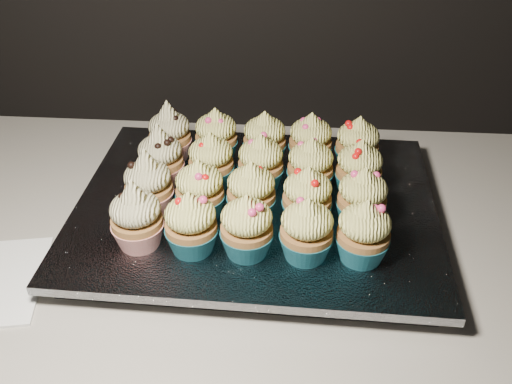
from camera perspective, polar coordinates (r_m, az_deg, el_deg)
worktop at (r=0.82m, az=-15.58°, el=-4.27°), size 2.44×0.64×0.04m
baking_tray at (r=0.78m, az=0.00°, el=-2.34°), size 0.45×0.35×0.02m
foil_lining at (r=0.77m, az=0.00°, el=-1.34°), size 0.49×0.39×0.01m
cupcake_0 at (r=0.69m, az=-11.88°, el=-2.52°), size 0.06×0.06×0.10m
cupcake_1 at (r=0.67m, az=-6.53°, el=-3.22°), size 0.06×0.06×0.08m
cupcake_2 at (r=0.66m, az=-0.94°, el=-3.55°), size 0.06×0.06×0.08m
cupcake_3 at (r=0.66m, az=5.08°, el=-3.88°), size 0.06×0.06×0.08m
cupcake_4 at (r=0.67m, az=10.71°, el=-4.03°), size 0.06×0.06×0.08m
cupcake_5 at (r=0.74m, az=-10.71°, el=0.71°), size 0.06×0.06×0.10m
cupcake_6 at (r=0.73m, az=-5.64°, el=0.16°), size 0.06×0.06×0.08m
cupcake_7 at (r=0.72m, az=-0.48°, el=-0.05°), size 0.06×0.06×0.08m
cupcake_8 at (r=0.71m, az=5.14°, el=-0.56°), size 0.06×0.06×0.08m
cupcake_9 at (r=0.72m, az=10.56°, el=-0.65°), size 0.06×0.06×0.08m
cupcake_10 at (r=0.79m, az=-9.51°, el=3.38°), size 0.06×0.06×0.10m
cupcake_11 at (r=0.78m, az=-4.51°, el=3.07°), size 0.06×0.06×0.08m
cupcake_12 at (r=0.78m, az=0.46°, el=2.87°), size 0.06×0.06×0.08m
cupcake_13 at (r=0.77m, az=5.45°, el=2.49°), size 0.06×0.06×0.08m
cupcake_14 at (r=0.78m, az=10.26°, el=2.23°), size 0.06×0.06×0.08m
cupcake_15 at (r=0.85m, az=-8.63°, el=5.78°), size 0.06×0.06×0.10m
cupcake_16 at (r=0.84m, az=-4.00°, el=5.57°), size 0.06×0.06×0.08m
cupcake_17 at (r=0.83m, az=0.86°, el=5.24°), size 0.06×0.06×0.08m
cupcake_18 at (r=0.83m, az=5.46°, el=5.07°), size 0.06×0.06×0.08m
cupcake_19 at (r=0.83m, az=10.10°, el=4.63°), size 0.06×0.06×0.08m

